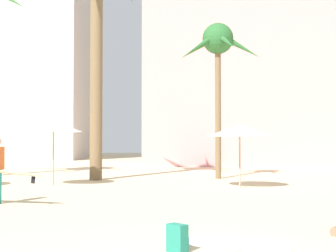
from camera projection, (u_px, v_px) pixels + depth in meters
hotel_pink at (293, 48)px, 34.06m from camera, size 21.62×8.44×16.84m
hotel_tower_gray at (8, 32)px, 43.66m from camera, size 14.00×8.67×23.64m
palm_tree_left at (218, 48)px, 20.75m from camera, size 3.69×3.96×6.92m
cafe_umbrella_0 at (54, 126)px, 17.51m from camera, size 2.15×2.15×2.45m
cafe_umbrella_2 at (240, 130)px, 16.65m from camera, size 2.32×2.32×2.28m
beach_towel at (238, 243)px, 7.59m from camera, size 1.96×1.47×0.01m
backpack at (178, 239)px, 7.01m from camera, size 0.35×0.35×0.42m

